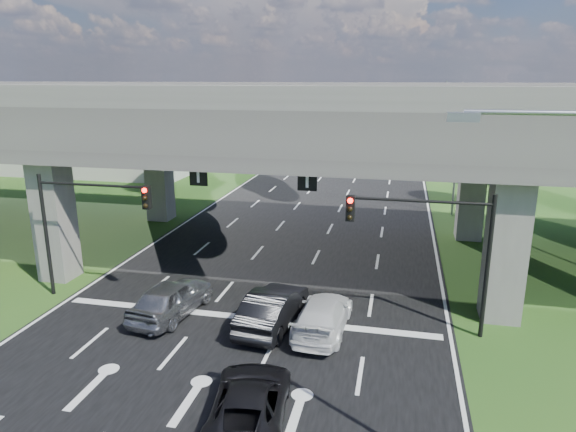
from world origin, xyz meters
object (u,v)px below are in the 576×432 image
at_px(car_trailing, 249,403).
at_px(signal_left, 84,215).
at_px(streetlight_beyond, 439,122).
at_px(signal_right, 433,236).
at_px(streetlight_far, 453,139).
at_px(car_silver, 171,298).
at_px(car_white, 323,315).
at_px(car_dark, 273,308).

bearing_deg(car_trailing, signal_left, -43.74).
bearing_deg(car_trailing, streetlight_beyond, -108.09).
bearing_deg(signal_right, car_trailing, -127.11).
bearing_deg(streetlight_far, car_trailing, -105.91).
relative_size(car_silver, car_white, 0.98).
distance_m(car_dark, car_white, 2.15).
bearing_deg(car_silver, car_trailing, 138.78).
relative_size(streetlight_far, streetlight_beyond, 1.00).
distance_m(signal_left, car_trailing, 12.96).
relative_size(streetlight_far, car_trailing, 2.03).
distance_m(car_silver, car_trailing, 8.42).
bearing_deg(car_dark, car_trailing, 103.68).
distance_m(streetlight_far, car_silver, 25.36).
relative_size(streetlight_far, car_white, 2.03).
bearing_deg(car_silver, signal_right, -167.21).
distance_m(signal_left, car_dark, 9.88).
relative_size(car_silver, car_dark, 0.97).
xyz_separation_m(signal_left, car_trailing, (10.12, -7.31, -3.47)).
bearing_deg(car_dark, streetlight_far, -106.48).
distance_m(signal_left, car_white, 11.95).
bearing_deg(signal_right, signal_left, 180.00).
bearing_deg(car_trailing, signal_right, -135.00).
bearing_deg(car_trailing, car_dark, -90.16).
relative_size(signal_right, car_white, 1.22).
height_order(car_silver, car_trailing, car_silver).
height_order(car_dark, car_white, car_dark).
relative_size(signal_right, car_trailing, 1.22).
height_order(signal_right, signal_left, same).
distance_m(streetlight_far, car_trailing, 28.92).
height_order(streetlight_far, car_trailing, streetlight_far).
bearing_deg(car_silver, car_dark, -172.09).
bearing_deg(car_silver, streetlight_beyond, -101.88).
bearing_deg(car_white, car_trailing, 80.96).
relative_size(car_white, car_trailing, 1.00).
bearing_deg(streetlight_beyond, streetlight_far, -90.00).
bearing_deg(signal_left, car_dark, -5.82).
bearing_deg(signal_left, streetlight_far, 48.22).
bearing_deg(signal_left, streetlight_beyond, 63.57).
height_order(car_silver, car_dark, same).
bearing_deg(signal_right, car_silver, -175.12).
xyz_separation_m(signal_left, streetlight_far, (17.92, 20.06, 1.66)).
xyz_separation_m(car_white, car_trailing, (-1.28, -6.37, -0.03)).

